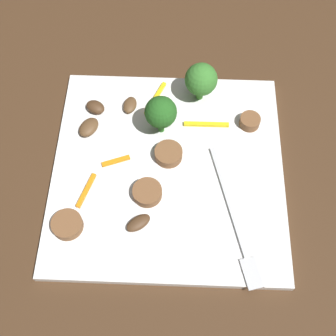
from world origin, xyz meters
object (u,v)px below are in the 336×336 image
at_px(sausage_slice_0, 169,154).
at_px(broccoli_floret_0, 161,112).
at_px(sausage_slice_3, 147,193).
at_px(mushroom_2, 138,223).
at_px(sausage_slice_1, 67,225).
at_px(broccoli_floret_1, 201,80).
at_px(mushroom_3, 89,127).
at_px(mushroom_0, 95,107).
at_px(pepper_strip_2, 155,98).
at_px(pepper_strip_1, 116,161).
at_px(fork, 236,224).
at_px(mushroom_1, 130,105).
at_px(sausage_slice_2, 250,121).
at_px(pepper_strip_0, 206,124).
at_px(pepper_strip_3, 86,190).
at_px(plate, 168,170).

bearing_deg(sausage_slice_0, broccoli_floret_0, -164.28).
bearing_deg(sausage_slice_3, mushroom_2, -12.14).
relative_size(sausage_slice_0, sausage_slice_1, 0.97).
xyz_separation_m(sausage_slice_3, mushroom_2, (0.04, -0.01, -0.00)).
bearing_deg(broccoli_floret_1, mushroom_3, -67.91).
relative_size(mushroom_2, mushroom_3, 0.99).
bearing_deg(mushroom_0, pepper_strip_2, 104.52).
relative_size(sausage_slice_0, pepper_strip_1, 0.97).
bearing_deg(sausage_slice_0, sausage_slice_3, -23.67).
bearing_deg(mushroom_0, sausage_slice_1, -4.56).
relative_size(fork, mushroom_1, 6.69).
bearing_deg(sausage_slice_2, mushroom_2, -43.14).
bearing_deg(sausage_slice_3, broccoli_floret_0, 172.47).
relative_size(fork, mushroom_2, 5.77).
height_order(sausage_slice_2, sausage_slice_3, same).
xyz_separation_m(mushroom_0, pepper_strip_1, (0.08, 0.03, -0.00)).
relative_size(sausage_slice_1, pepper_strip_0, 0.61).
distance_m(broccoli_floret_1, sausage_slice_0, 0.11).
height_order(sausage_slice_3, pepper_strip_1, sausage_slice_3).
xyz_separation_m(broccoli_floret_1, sausage_slice_3, (0.15, -0.06, -0.03)).
bearing_deg(sausage_slice_1, mushroom_1, 161.16).
xyz_separation_m(sausage_slice_2, mushroom_0, (-0.02, -0.20, -0.00)).
relative_size(broccoli_floret_1, sausage_slice_2, 2.20).
xyz_separation_m(mushroom_0, pepper_strip_3, (0.12, 0.00, -0.00)).
bearing_deg(mushroom_0, plate, 49.68).
bearing_deg(pepper_strip_2, pepper_strip_1, -24.37).
distance_m(broccoli_floret_0, broccoli_floret_1, 0.07).
relative_size(sausage_slice_1, mushroom_1, 1.35).
relative_size(mushroom_0, mushroom_3, 0.85).
height_order(fork, pepper_strip_2, same).
height_order(plate, mushroom_1, mushroom_1).
bearing_deg(pepper_strip_2, mushroom_0, -75.48).
bearing_deg(mushroom_2, mushroom_3, -150.31).
relative_size(sausage_slice_2, mushroom_3, 0.86).
bearing_deg(broccoli_floret_1, sausage_slice_1, -38.26).
height_order(plate, pepper_strip_1, pepper_strip_1).
bearing_deg(pepper_strip_1, sausage_slice_2, 110.23).
distance_m(plate, broccoli_floret_0, 0.07).
bearing_deg(pepper_strip_3, sausage_slice_2, 117.50).
bearing_deg(pepper_strip_1, sausage_slice_3, 43.72).
distance_m(pepper_strip_1, pepper_strip_3, 0.05).
relative_size(plate, sausage_slice_3, 8.08).
bearing_deg(mushroom_1, broccoli_floret_1, 102.27).
bearing_deg(fork, mushroom_3, -138.65).
relative_size(plate, fork, 1.61).
relative_size(pepper_strip_0, pepper_strip_1, 1.63).
bearing_deg(pepper_strip_1, pepper_strip_0, 117.33).
xyz_separation_m(sausage_slice_3, pepper_strip_3, (-0.00, -0.07, -0.00)).
xyz_separation_m(fork, broccoli_floret_0, (-0.13, -0.09, 0.04)).
height_order(plate, sausage_slice_1, sausage_slice_1).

